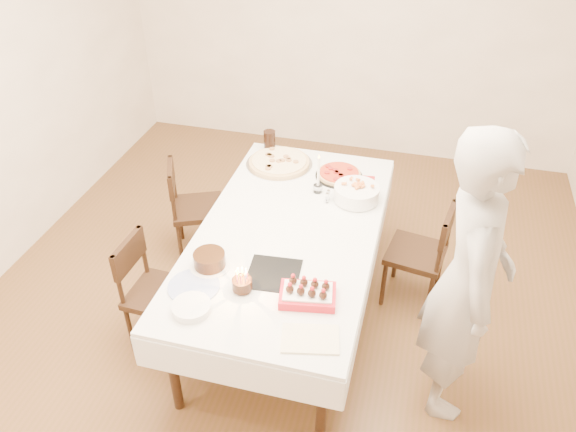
% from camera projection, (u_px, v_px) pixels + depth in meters
% --- Properties ---
extents(floor, '(5.00, 5.00, 0.00)m').
position_uv_depth(floor, '(287.00, 304.00, 4.15)').
color(floor, brown).
rests_on(floor, ground).
extents(wall_back, '(4.50, 0.04, 2.70)m').
position_uv_depth(wall_back, '(355.00, 20.00, 5.31)').
color(wall_back, '#F2E2CB').
rests_on(wall_back, floor).
extents(dining_table, '(1.17, 2.15, 0.75)m').
position_uv_depth(dining_table, '(288.00, 273.00, 3.87)').
color(dining_table, white).
rests_on(dining_table, floor).
extents(chair_right_savory, '(0.49, 0.49, 0.83)m').
position_uv_depth(chair_right_savory, '(416.00, 253.00, 3.98)').
color(chair_right_savory, black).
rests_on(chair_right_savory, floor).
extents(chair_left_savory, '(0.55, 0.55, 0.82)m').
position_uv_depth(chair_left_savory, '(198.00, 208.00, 4.43)').
color(chair_left_savory, black).
rests_on(chair_left_savory, floor).
extents(chair_left_dessert, '(0.44, 0.44, 0.82)m').
position_uv_depth(chair_left_dessert, '(160.00, 294.00, 3.65)').
color(chair_left_dessert, black).
rests_on(chair_left_dessert, floor).
extents(person, '(0.47, 0.69, 1.83)m').
position_uv_depth(person, '(468.00, 281.00, 3.01)').
color(person, '#ACA7A2').
rests_on(person, floor).
extents(pizza_white, '(0.57, 0.57, 0.04)m').
position_uv_depth(pizza_white, '(279.00, 162.00, 4.30)').
color(pizza_white, beige).
rests_on(pizza_white, dining_table).
extents(pizza_pepperoni, '(0.42, 0.42, 0.04)m').
position_uv_depth(pizza_pepperoni, '(339.00, 174.00, 4.16)').
color(pizza_pepperoni, red).
rests_on(pizza_pepperoni, dining_table).
extents(red_placemat, '(0.29, 0.29, 0.01)m').
position_uv_depth(red_placemat, '(356.00, 185.00, 4.09)').
color(red_placemat, '#B21E1E').
rests_on(red_placemat, dining_table).
extents(pasta_bowl, '(0.42, 0.42, 0.10)m').
position_uv_depth(pasta_bowl, '(357.00, 193.00, 3.89)').
color(pasta_bowl, white).
rests_on(pasta_bowl, dining_table).
extents(taper_candle, '(0.08, 0.08, 0.31)m').
position_uv_depth(taper_candle, '(318.00, 174.00, 3.92)').
color(taper_candle, white).
rests_on(taper_candle, dining_table).
extents(shaker_pair, '(0.07, 0.07, 0.08)m').
position_uv_depth(shaker_pair, '(327.00, 198.00, 3.88)').
color(shaker_pair, white).
rests_on(shaker_pair, dining_table).
extents(cola_glass, '(0.12, 0.12, 0.17)m').
position_uv_depth(cola_glass, '(270.00, 141.00, 4.45)').
color(cola_glass, black).
rests_on(cola_glass, dining_table).
extents(layer_cake, '(0.27, 0.27, 0.10)m').
position_uv_depth(layer_cake, '(209.00, 260.00, 3.33)').
color(layer_cake, '#311B0C').
rests_on(layer_cake, dining_table).
extents(cake_board, '(0.33, 0.33, 0.01)m').
position_uv_depth(cake_board, '(274.00, 274.00, 3.30)').
color(cake_board, black).
rests_on(cake_board, dining_table).
extents(birthday_cake, '(0.14, 0.14, 0.13)m').
position_uv_depth(birthday_cake, '(242.00, 280.00, 3.15)').
color(birthday_cake, '#321B0D').
rests_on(birthday_cake, dining_table).
extents(strawberry_box, '(0.34, 0.26, 0.08)m').
position_uv_depth(strawberry_box, '(308.00, 294.00, 3.11)').
color(strawberry_box, red).
rests_on(strawberry_box, dining_table).
extents(box_lid, '(0.33, 0.26, 0.02)m').
position_uv_depth(box_lid, '(310.00, 340.00, 2.89)').
color(box_lid, beige).
rests_on(box_lid, dining_table).
extents(plate_stack, '(0.25, 0.25, 0.05)m').
position_uv_depth(plate_stack, '(191.00, 307.00, 3.05)').
color(plate_stack, white).
rests_on(plate_stack, dining_table).
extents(china_plate, '(0.34, 0.34, 0.01)m').
position_uv_depth(china_plate, '(194.00, 286.00, 3.21)').
color(china_plate, white).
rests_on(china_plate, dining_table).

